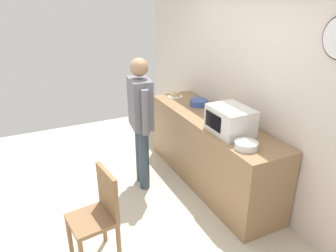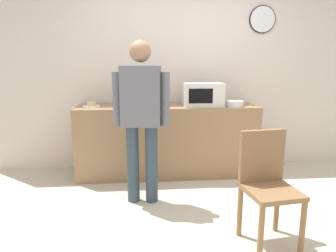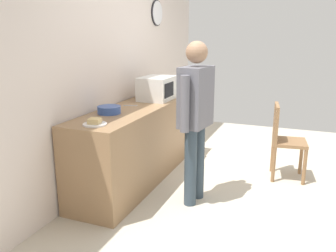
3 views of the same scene
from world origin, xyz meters
name	(u,v)px [view 1 (image 1 of 3)]	position (x,y,z in m)	size (l,w,h in m)	color
ground_plane	(130,214)	(0.00, 0.00, 0.00)	(6.00, 6.00, 0.00)	beige
back_wall	(250,91)	(0.01, 1.60, 1.30)	(5.40, 0.13, 2.60)	silver
kitchen_counter	(210,151)	(-0.21, 1.22, 0.47)	(2.35, 0.62, 0.93)	#93704C
microwave	(230,120)	(0.25, 1.16, 1.08)	(0.50, 0.39, 0.30)	silver
sandwich_plate	(175,96)	(-1.18, 1.19, 0.96)	(0.23, 0.23, 0.07)	white
salad_bowl	(199,103)	(-0.70, 1.32, 0.98)	(0.25, 0.25, 0.08)	#33519E
cereal_bowl	(246,145)	(0.65, 1.08, 0.97)	(0.24, 0.24, 0.07)	white
fork_utensil	(254,131)	(0.35, 1.43, 0.94)	(0.17, 0.02, 0.01)	silver
spoon_utensil	(216,116)	(-0.25, 1.30, 0.94)	(0.17, 0.02, 0.01)	silver
person_standing	(141,115)	(-0.55, 0.39, 1.00)	(0.59, 0.29, 1.71)	#32424F
wooden_chair	(99,212)	(0.48, -0.44, 0.52)	(0.45, 0.45, 0.94)	olive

